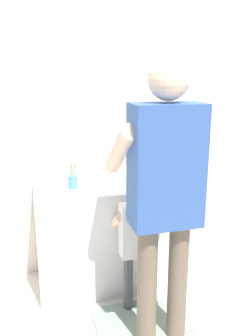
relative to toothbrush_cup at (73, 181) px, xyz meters
name	(u,v)px	position (x,y,z in m)	size (l,w,h in m)	color
ground_plane	(131,299)	(0.37, -0.27, -0.88)	(14.00, 14.00, 0.00)	silver
back_wall	(111,111)	(0.37, 0.35, 0.47)	(4.40, 0.08, 2.70)	beige
vanity_cabinet	(121,232)	(0.37, 0.03, -0.47)	(1.32, 0.54, 0.83)	white
sink_basin	(122,177)	(0.37, 0.01, 0.00)	(0.34, 0.34, 0.11)	silver
faucet	(115,167)	(0.37, 0.22, 0.03)	(0.18, 0.14, 0.18)	#B7BABF
toothbrush_cup	(73,181)	(0.00, 0.00, 0.00)	(0.07, 0.07, 0.21)	#4C8EB2
bath_mat	(141,319)	(0.37, -0.52, -0.87)	(0.64, 0.40, 0.02)	gray
child_toddler	(136,237)	(0.37, -0.37, -0.32)	(0.29, 0.29, 0.94)	#47474C
adult_parent	(164,184)	(0.44, -0.70, 0.16)	(0.54, 0.57, 1.74)	#6B5B4C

